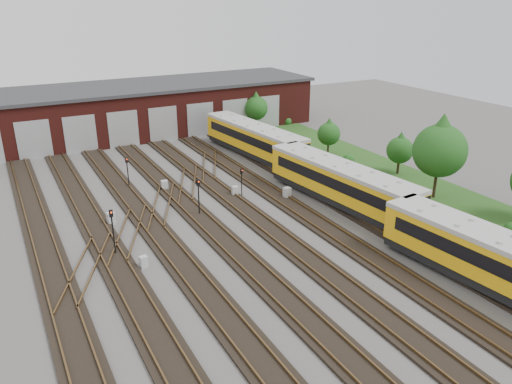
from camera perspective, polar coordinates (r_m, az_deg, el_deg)
name	(u,v)px	position (r m, az deg, el deg)	size (l,w,h in m)	color
ground	(285,268)	(34.36, 3.33, -8.66)	(120.00, 120.00, 0.00)	#42403D
track_network	(278,263)	(34.67, 2.58, -8.15)	(30.40, 70.00, 0.33)	black
maintenance_shed	(126,110)	(68.44, -14.64, 9.06)	(51.00, 12.50, 6.35)	#501814
grass_verge	(393,178)	(52.39, 15.41, 1.57)	(8.00, 55.00, 0.05)	#1D4617
metro_train	(341,183)	(44.00, 9.67, 1.03)	(4.60, 48.53, 3.37)	black
signal_mast_0	(113,227)	(36.31, -16.08, -3.84)	(0.26, 0.24, 3.50)	black
signal_mast_1	(199,192)	(41.51, -6.59, -0.06)	(0.29, 0.27, 3.21)	black
signal_mast_2	(127,169)	(48.80, -14.49, 2.62)	(0.27, 0.25, 3.07)	black
signal_mast_3	(242,178)	(45.50, -1.66, 1.57)	(0.27, 0.25, 2.63)	black
relay_cabinet_0	(144,262)	(35.00, -12.72, -7.80)	(0.51, 0.43, 0.85)	#B4B8B9
relay_cabinet_1	(165,185)	(47.97, -10.40, 0.74)	(0.58, 0.49, 0.97)	#B4B8B9
relay_cabinet_2	(111,218)	(41.90, -16.22, -2.91)	(0.62, 0.52, 1.04)	#B4B8B9
relay_cabinet_3	(235,191)	(45.97, -2.42, 0.11)	(0.55, 0.46, 0.92)	#B4B8B9
relay_cabinet_4	(287,193)	(45.40, 3.57, -0.11)	(0.62, 0.52, 1.04)	#B4B8B9
tree_0	(256,105)	(68.28, 0.00, 9.89)	(3.19, 3.19, 5.28)	black
tree_1	(329,131)	(57.88, 8.34, 6.89)	(2.63, 2.63, 4.35)	black
tree_2	(441,144)	(46.93, 20.35, 5.12)	(4.73, 4.73, 7.84)	black
tree_3	(400,147)	(52.88, 16.16, 4.95)	(2.72, 2.72, 4.50)	black
bush_0	(512,228)	(43.01, 27.26, -3.71)	(1.32, 1.32, 1.32)	#154B15
bush_1	(348,158)	(55.39, 10.51, 3.79)	(1.34, 1.34, 1.34)	#154B15
bush_2	(287,120)	(72.08, 3.60, 8.21)	(1.21, 1.21, 1.21)	#154B15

